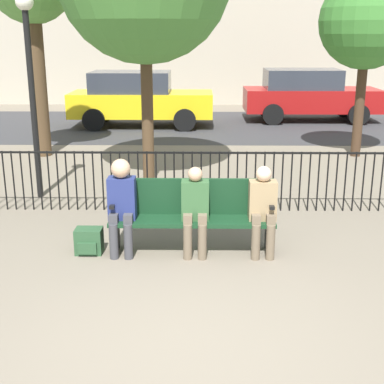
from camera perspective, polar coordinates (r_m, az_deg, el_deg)
ground_plane at (r=4.95m, az=-0.35°, el=-16.29°), size 80.00×80.00×0.00m
park_bench at (r=6.79m, az=0.01°, el=-2.21°), size 2.07×0.45×0.92m
seated_person_0 at (r=6.67m, az=-7.52°, el=-0.93°), size 0.34×0.39×1.22m
seated_person_1 at (r=6.62m, az=0.34°, el=-1.58°), size 0.34×0.39×1.12m
seated_person_2 at (r=6.66m, az=7.56°, el=-1.52°), size 0.34×0.39×1.14m
backpack at (r=6.92m, az=-10.93°, el=-5.17°), size 0.34×0.28×0.33m
fence_railing at (r=8.31m, az=0.04°, el=1.71°), size 9.01×0.03×0.95m
tree_0 at (r=12.54m, az=18.15°, el=16.84°), size 2.04×2.04×3.97m
lamp_post at (r=9.17m, az=-16.94°, el=12.92°), size 0.28×0.28×3.30m
street_surface at (r=16.38m, az=0.46°, el=7.11°), size 24.00×6.00×0.01m
parked_car_0 at (r=16.25m, az=-5.70°, el=9.94°), size 4.20×1.94×1.62m
parked_car_1 at (r=17.63m, az=12.29°, el=10.16°), size 4.20×1.94×1.62m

